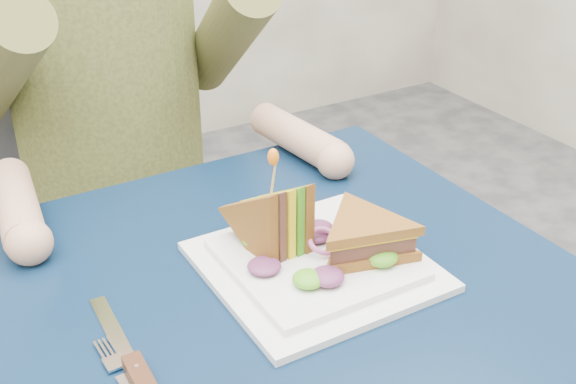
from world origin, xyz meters
TOP-DOWN VIEW (x-y plane):
  - table at (0.00, 0.00)m, footprint 0.75×0.75m
  - chair at (0.00, 0.72)m, footprint 0.42×0.40m
  - diner at (-0.00, 0.61)m, footprint 0.54×0.59m
  - plate at (0.07, 0.03)m, footprint 0.26×0.26m
  - sandwich_flat at (0.12, 0.01)m, footprint 0.18×0.18m
  - sandwich_upright at (0.04, 0.08)m, footprint 0.09×0.14m
  - knife at (-0.19, -0.04)m, footprint 0.02×0.22m
  - toothpick at (0.04, 0.08)m, footprint 0.01×0.01m
  - toothpick_frill at (0.04, 0.08)m, footprint 0.01×0.01m
  - lettuce_spill at (0.07, 0.04)m, footprint 0.15×0.13m
  - onion_ring at (0.08, 0.04)m, footprint 0.04×0.04m

SIDE VIEW (x-z plane):
  - chair at x=0.00m, z-range 0.08..1.01m
  - table at x=0.00m, z-range 0.29..1.02m
  - knife at x=-0.19m, z-range 0.73..0.74m
  - plate at x=0.07m, z-range 0.73..0.75m
  - lettuce_spill at x=0.07m, z-range 0.75..0.77m
  - onion_ring at x=0.08m, z-range 0.75..0.78m
  - sandwich_flat at x=0.12m, z-range 0.75..0.80m
  - sandwich_upright at x=0.04m, z-range 0.71..0.86m
  - toothpick at x=0.04m, z-range 0.82..0.88m
  - toothpick_frill at x=0.04m, z-range 0.87..0.89m
  - diner at x=0.00m, z-range 0.54..1.29m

